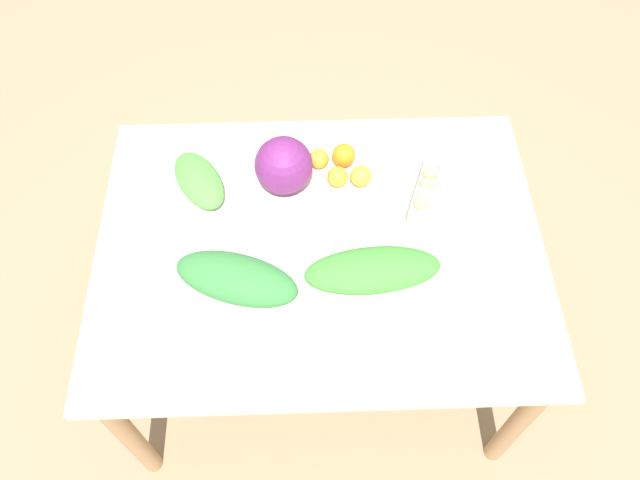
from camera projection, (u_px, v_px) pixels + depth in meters
name	position (u px, v px, depth m)	size (l,w,h in m)	color
ground_plane	(320.00, 344.00, 2.48)	(8.00, 8.00, 0.00)	#937A5B
dining_table	(320.00, 259.00, 1.94)	(1.33, 1.00, 0.73)	silver
cabbage_purple	(284.00, 165.00, 1.91)	(0.18, 0.18, 0.18)	#6B2366
egg_carton	(432.00, 191.00, 1.92)	(0.17, 0.25, 0.09)	beige
greens_bunch_dandelion	(373.00, 270.00, 1.76)	(0.39, 0.15, 0.08)	#3D8433
greens_bunch_kale	(199.00, 180.00, 1.95)	(0.25, 0.13, 0.06)	#4C933D
greens_bunch_scallion	(236.00, 279.00, 1.74)	(0.36, 0.15, 0.09)	#337538
orange_0	(338.00, 177.00, 1.96)	(0.07, 0.07, 0.07)	orange
orange_1	(361.00, 176.00, 1.96)	(0.07, 0.07, 0.07)	#F9A833
orange_2	(319.00, 159.00, 2.00)	(0.06, 0.06, 0.06)	orange
orange_3	(344.00, 155.00, 2.00)	(0.08, 0.08, 0.08)	orange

